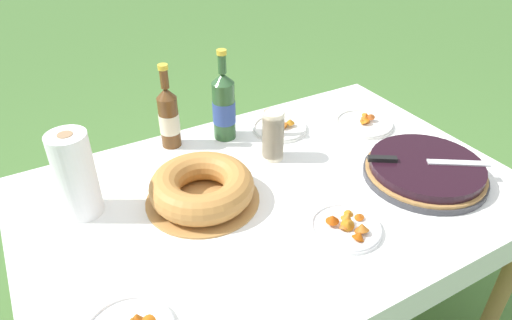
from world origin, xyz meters
name	(u,v)px	position (x,y,z in m)	size (l,w,h in m)	color
garden_table	(274,210)	(0.00, 0.00, 0.63)	(1.47, 0.98, 0.69)	#A87A47
tablecloth	(274,196)	(0.00, 0.00, 0.68)	(1.48, 0.99, 0.10)	white
berry_tart	(425,170)	(0.46, -0.17, 0.72)	(0.38, 0.38, 0.06)	#38383D
serving_knife	(418,161)	(0.43, -0.15, 0.76)	(0.33, 0.23, 0.01)	silver
bundt_cake	(202,188)	(-0.21, 0.07, 0.74)	(0.34, 0.34, 0.10)	#B78447
cup_stack	(273,135)	(0.10, 0.17, 0.78)	(0.07, 0.07, 0.18)	beige
cider_bottle_green	(224,106)	(0.02, 0.37, 0.82)	(0.08, 0.08, 0.33)	#2D562D
cider_bottle_amber	(169,117)	(-0.17, 0.41, 0.81)	(0.07, 0.07, 0.30)	brown
snack_plate_left	(364,123)	(0.51, 0.18, 0.71)	(0.22, 0.22, 0.05)	white
snack_plate_right	(346,227)	(0.08, -0.24, 0.71)	(0.20, 0.20, 0.05)	white
snack_plate_far	(279,127)	(0.22, 0.32, 0.71)	(0.20, 0.20, 0.05)	white
paper_towel_roll	(76,175)	(-0.52, 0.19, 0.82)	(0.11, 0.11, 0.26)	white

